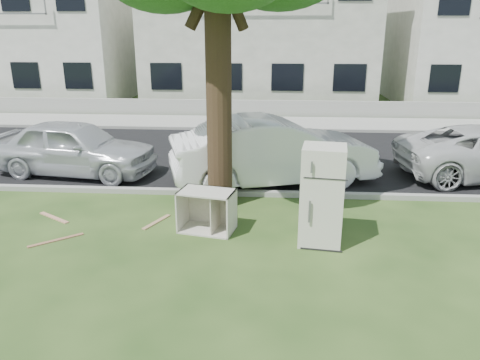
# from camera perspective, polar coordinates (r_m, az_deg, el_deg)

# --- Properties ---
(ground) EXTENTS (120.00, 120.00, 0.00)m
(ground) POSITION_cam_1_polar(r_m,az_deg,el_deg) (8.85, -1.08, -7.39)
(ground) COLOR #243F16
(road) EXTENTS (120.00, 7.00, 0.01)m
(road) POSITION_cam_1_polar(r_m,az_deg,el_deg) (14.47, 0.96, 3.02)
(road) COLOR black
(road) RESTS_ON ground
(kerb_near) EXTENTS (120.00, 0.18, 0.12)m
(kerb_near) POSITION_cam_1_polar(r_m,az_deg,el_deg) (11.10, 0.00, -1.88)
(kerb_near) COLOR gray
(kerb_near) RESTS_ON ground
(kerb_far) EXTENTS (120.00, 0.18, 0.12)m
(kerb_far) POSITION_cam_1_polar(r_m,az_deg,el_deg) (17.92, 1.55, 6.02)
(kerb_far) COLOR gray
(kerb_far) RESTS_ON ground
(sidewalk) EXTENTS (120.00, 2.80, 0.01)m
(sidewalk) POSITION_cam_1_polar(r_m,az_deg,el_deg) (19.33, 1.74, 6.96)
(sidewalk) COLOR gray
(sidewalk) RESTS_ON ground
(low_wall) EXTENTS (120.00, 0.15, 0.70)m
(low_wall) POSITION_cam_1_polar(r_m,az_deg,el_deg) (20.84, 1.92, 8.76)
(low_wall) COLOR gray
(low_wall) RESTS_ON ground
(townhouse_left) EXTENTS (10.20, 8.16, 7.04)m
(townhouse_left) POSITION_cam_1_polar(r_m,az_deg,el_deg) (28.43, -23.66, 16.33)
(townhouse_left) COLOR white
(townhouse_left) RESTS_ON ground
(townhouse_center) EXTENTS (11.22, 8.16, 7.44)m
(townhouse_center) POSITION_cam_1_polar(r_m,az_deg,el_deg) (25.44, 2.43, 18.15)
(townhouse_center) COLOR silver
(townhouse_center) RESTS_ON ground
(fridge) EXTENTS (0.85, 0.80, 1.84)m
(fridge) POSITION_cam_1_polar(r_m,az_deg,el_deg) (8.55, 9.97, -1.92)
(fridge) COLOR beige
(fridge) RESTS_ON ground
(cabinet) EXTENTS (1.16, 0.85, 0.82)m
(cabinet) POSITION_cam_1_polar(r_m,az_deg,el_deg) (9.14, -4.05, -3.76)
(cabinet) COLOR beige
(cabinet) RESTS_ON ground
(plank_a) EXTENTS (0.84, 0.70, 0.02)m
(plank_a) POSITION_cam_1_polar(r_m,az_deg,el_deg) (9.49, -21.51, -6.85)
(plank_a) COLOR #8A5F43
(plank_a) RESTS_ON ground
(plank_b) EXTENTS (0.82, 0.57, 0.02)m
(plank_b) POSITION_cam_1_polar(r_m,az_deg,el_deg) (10.57, -21.74, -4.28)
(plank_b) COLOR tan
(plank_b) RESTS_ON ground
(plank_c) EXTENTS (0.43, 0.79, 0.02)m
(plank_c) POSITION_cam_1_polar(r_m,az_deg,el_deg) (9.76, -10.14, -5.05)
(plank_c) COLOR #9F7C58
(plank_c) RESTS_ON ground
(car_center) EXTENTS (5.42, 3.22, 1.69)m
(car_center) POSITION_cam_1_polar(r_m,az_deg,el_deg) (11.74, 4.15, 3.53)
(car_center) COLOR white
(car_center) RESTS_ON ground
(car_left) EXTENTS (4.53, 2.33, 1.47)m
(car_left) POSITION_cam_1_polar(r_m,az_deg,el_deg) (13.24, -19.50, 3.75)
(car_left) COLOR silver
(car_left) RESTS_ON ground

